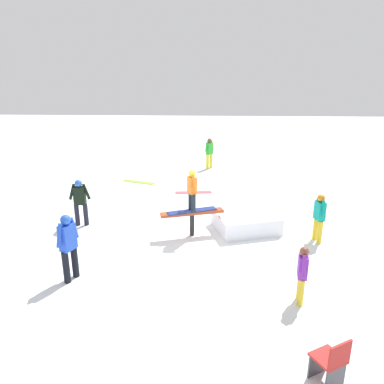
{
  "coord_description": "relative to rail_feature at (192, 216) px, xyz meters",
  "views": [
    {
      "loc": [
        -0.45,
        10.25,
        4.75
      ],
      "look_at": [
        0.0,
        0.0,
        1.36
      ],
      "focal_mm": 35.0,
      "sensor_mm": 36.0,
      "label": 1
    }
  ],
  "objects": [
    {
      "name": "ground_plane",
      "position": [
        0.0,
        0.0,
        -0.63
      ],
      "size": [
        60.0,
        60.0,
        0.0
      ],
      "primitive_type": "plane",
      "color": "white"
    },
    {
      "name": "loose_snowboard_coral",
      "position": [
        0.12,
        -4.05,
        -0.62
      ],
      "size": [
        1.49,
        0.44,
        0.02
      ],
      "primitive_type": "cube",
      "rotation": [
        0.0,
        0.0,
        0.11
      ],
      "color": "#E55A64",
      "rests_on": "ground"
    },
    {
      "name": "bystander_purple",
      "position": [
        -2.45,
        3.28,
        0.09
      ],
      "size": [
        0.23,
        0.6,
        1.3
      ],
      "rotation": [
        0.0,
        0.0,
        1.42
      ],
      "color": "gold",
      "rests_on": "ground"
    },
    {
      "name": "folding_chair",
      "position": [
        -2.39,
        5.48,
        -0.22
      ],
      "size": [
        0.6,
        0.6,
        0.88
      ],
      "rotation": [
        0.0,
        0.0,
        0.52
      ],
      "color": "#3F3F44",
      "rests_on": "ground"
    },
    {
      "name": "rail_feature",
      "position": [
        0.0,
        0.0,
        0.0
      ],
      "size": [
        1.89,
        0.81,
        0.76
      ],
      "rotation": [
        0.0,
        0.0,
        0.29
      ],
      "color": "black",
      "rests_on": "ground"
    },
    {
      "name": "bystander_teal",
      "position": [
        -3.62,
        0.25,
        0.17
      ],
      "size": [
        0.27,
        0.63,
        1.43
      ],
      "rotation": [
        0.0,
        0.0,
        4.94
      ],
      "color": "gold",
      "rests_on": "ground"
    },
    {
      "name": "bystander_black",
      "position": [
        3.54,
        -0.62,
        0.21
      ],
      "size": [
        0.68,
        0.25,
        1.5
      ],
      "rotation": [
        0.0,
        0.0,
        3.23
      ],
      "color": "black",
      "rests_on": "ground"
    },
    {
      "name": "bystander_green",
      "position": [
        -0.51,
        -7.99,
        0.22
      ],
      "size": [
        0.47,
        0.54,
        1.52
      ],
      "rotation": [
        0.0,
        0.0,
        4.01
      ],
      "color": "yellow",
      "rests_on": "ground"
    },
    {
      "name": "loose_snowboard_lime",
      "position": [
        2.6,
        -5.4,
        -0.62
      ],
      "size": [
        1.53,
        0.79,
        0.02
      ],
      "primitive_type": "cube",
      "rotation": [
        0.0,
        0.0,
        2.79
      ],
      "color": "#97CC38",
      "rests_on": "ground"
    },
    {
      "name": "snow_kicker_ramp",
      "position": [
        -1.64,
        -0.49,
        -0.37
      ],
      "size": [
        2.15,
        1.95,
        0.53
      ],
      "primitive_type": "cube",
      "rotation": [
        0.0,
        0.0,
        0.29
      ],
      "color": "white",
      "rests_on": "ground"
    },
    {
      "name": "main_rider_on_rail",
      "position": [
        0.0,
        0.0,
        0.73
      ],
      "size": [
        1.48,
        0.81,
        1.26
      ],
      "rotation": [
        0.0,
        0.0,
        0.38
      ],
      "color": "navy",
      "rests_on": "rail_feature"
    },
    {
      "name": "bystander_blue",
      "position": [
        2.74,
        2.6,
        0.29
      ],
      "size": [
        0.35,
        0.67,
        1.64
      ],
      "rotation": [
        0.0,
        0.0,
        4.32
      ],
      "color": "black",
      "rests_on": "ground"
    }
  ]
}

